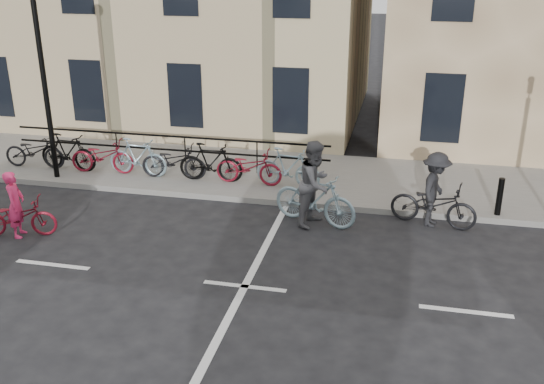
% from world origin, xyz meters
% --- Properties ---
extents(ground, '(120.00, 120.00, 0.00)m').
position_xyz_m(ground, '(0.00, 0.00, 0.00)').
color(ground, black).
rests_on(ground, ground).
extents(sidewalk, '(46.00, 4.00, 0.15)m').
position_xyz_m(sidewalk, '(-4.00, 6.00, 0.07)').
color(sidewalk, slate).
rests_on(sidewalk, ground).
extents(lamp_post, '(0.36, 0.36, 5.28)m').
position_xyz_m(lamp_post, '(-6.50, 4.40, 3.49)').
color(lamp_post, black).
rests_on(lamp_post, sidewalk).
extents(bollard_east, '(0.14, 0.14, 0.90)m').
position_xyz_m(bollard_east, '(5.00, 4.25, 0.60)').
color(bollard_east, black).
rests_on(bollard_east, sidewalk).
extents(parked_bikes, '(9.35, 1.23, 1.05)m').
position_xyz_m(parked_bikes, '(-3.87, 5.04, 0.65)').
color(parked_bikes, black).
rests_on(parked_bikes, sidewalk).
extents(cyclist_pink, '(1.78, 1.01, 1.50)m').
position_xyz_m(cyclist_pink, '(-5.45, 1.10, 0.52)').
color(cyclist_pink, maroon).
rests_on(cyclist_pink, ground).
extents(cyclist_grey, '(2.13, 1.21, 1.99)m').
position_xyz_m(cyclist_grey, '(0.84, 3.16, 0.80)').
color(cyclist_grey, '#819EAA').
rests_on(cyclist_grey, ground).
extents(cyclist_dark, '(2.06, 1.24, 1.74)m').
position_xyz_m(cyclist_dark, '(3.50, 3.66, 0.69)').
color(cyclist_dark, black).
rests_on(cyclist_dark, ground).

